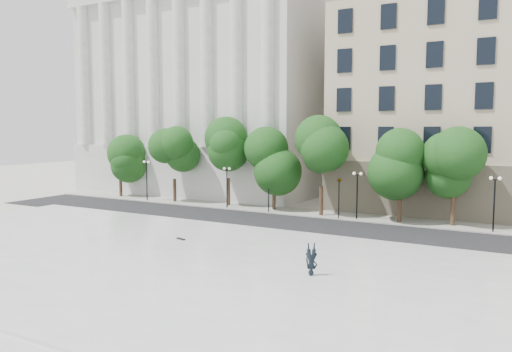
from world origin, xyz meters
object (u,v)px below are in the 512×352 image
at_px(traffic_light_east, 339,179).
at_px(person_lying, 311,271).
at_px(skateboard, 181,239).
at_px(traffic_light_west, 269,175).

bearing_deg(traffic_light_east, person_lying, -74.60).
distance_m(person_lying, skateboard, 11.61).
xyz_separation_m(traffic_light_east, person_lying, (4.99, -18.13, -2.95)).
bearing_deg(person_lying, traffic_light_east, 82.89).
height_order(traffic_light_east, skateboard, traffic_light_east).
relative_size(traffic_light_west, skateboard, 5.34).
height_order(traffic_light_east, person_lying, traffic_light_east).
relative_size(traffic_light_west, person_lying, 2.47).
xyz_separation_m(traffic_light_west, traffic_light_east, (6.99, 0.00, -0.03)).
distance_m(traffic_light_east, skateboard, 16.23).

